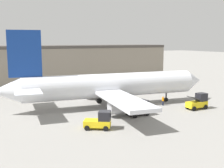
# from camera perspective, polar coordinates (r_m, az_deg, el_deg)

# --- Properties ---
(ground_plane) EXTENTS (400.00, 400.00, 0.00)m
(ground_plane) POSITION_cam_1_polar(r_m,az_deg,el_deg) (47.38, -0.00, -4.50)
(ground_plane) COLOR gray
(terminal_building) EXTENTS (60.34, 10.71, 9.67)m
(terminal_building) POSITION_cam_1_polar(r_m,az_deg,el_deg) (74.07, -10.78, 3.96)
(terminal_building) COLOR gray
(terminal_building) RESTS_ON ground_plane
(airplane) EXTENTS (36.58, 30.99, 12.46)m
(airplane) POSITION_cam_1_polar(r_m,az_deg,el_deg) (46.36, -1.14, -0.34)
(airplane) COLOR silver
(airplane) RESTS_ON ground_plane
(ground_crew_worker) EXTENTS (0.36, 0.36, 1.63)m
(ground_crew_worker) POSITION_cam_1_polar(r_m,az_deg,el_deg) (48.41, 10.31, -3.30)
(ground_crew_worker) COLOR #1E2338
(ground_crew_worker) RESTS_ON ground_plane
(baggage_tug) EXTENTS (3.15, 2.26, 2.25)m
(baggage_tug) POSITION_cam_1_polar(r_m,az_deg,el_deg) (41.61, 5.49, -4.95)
(baggage_tug) COLOR #B2B2B7
(baggage_tug) RESTS_ON ground_plane
(belt_loader_truck) EXTENTS (3.54, 1.80, 2.55)m
(belt_loader_truck) POSITION_cam_1_polar(r_m,az_deg,el_deg) (47.21, 17.08, -3.49)
(belt_loader_truck) COLOR yellow
(belt_loader_truck) RESTS_ON ground_plane
(pushback_tug) EXTENTS (3.67, 3.27, 2.28)m
(pushback_tug) POSITION_cam_1_polar(r_m,az_deg,el_deg) (35.25, -2.50, -7.48)
(pushback_tug) COLOR yellow
(pushback_tug) RESTS_ON ground_plane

